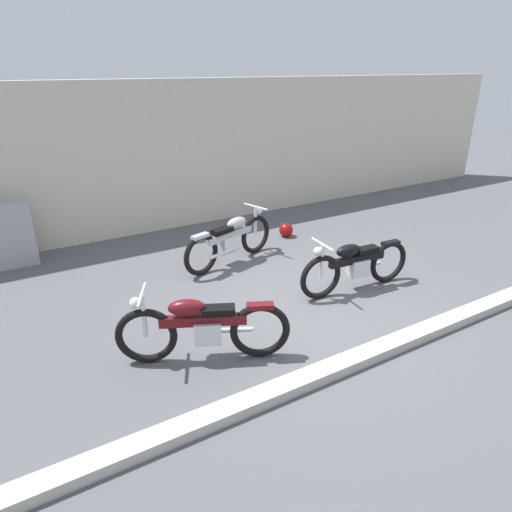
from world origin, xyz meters
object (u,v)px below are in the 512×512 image
(helmet, at_px, (286,230))
(motorcycle_silver, at_px, (231,240))
(motorcycle_black, at_px, (355,265))
(motorcycle_maroon, at_px, (202,327))
(stone_marker, at_px, (12,236))

(helmet, distance_m, motorcycle_silver, 1.66)
(helmet, bearing_deg, motorcycle_black, -99.36)
(motorcycle_black, distance_m, motorcycle_maroon, 2.72)
(helmet, xyz_separation_m, motorcycle_maroon, (-3.08, -2.86, 0.29))
(helmet, bearing_deg, motorcycle_maroon, -137.08)
(stone_marker, xyz_separation_m, motorcycle_black, (4.33, -3.53, -0.13))
(helmet, relative_size, motorcycle_maroon, 0.15)
(motorcycle_silver, bearing_deg, motorcycle_maroon, -140.84)
(motorcycle_maroon, bearing_deg, motorcycle_silver, -98.73)
(stone_marker, relative_size, motorcycle_black, 0.57)
(helmet, height_order, motorcycle_maroon, motorcycle_maroon)
(helmet, bearing_deg, stone_marker, 166.71)
(motorcycle_black, bearing_deg, motorcycle_maroon, 13.99)
(stone_marker, relative_size, motorcycle_maroon, 0.60)
(stone_marker, distance_m, motorcycle_black, 5.59)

